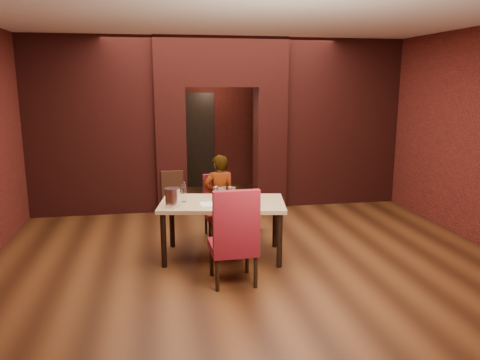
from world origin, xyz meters
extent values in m
plane|color=#492612|center=(0.00, 0.00, 0.00)|extent=(8.00, 8.00, 0.00)
cube|color=silver|center=(0.00, 0.00, 3.20)|extent=(7.00, 8.00, 0.04)
cube|color=maroon|center=(0.00, 4.00, 1.60)|extent=(7.00, 0.04, 3.20)
cube|color=maroon|center=(0.00, -4.00, 1.60)|extent=(7.00, 0.04, 3.20)
cube|color=maroon|center=(3.50, 0.00, 1.60)|extent=(0.04, 8.00, 3.20)
cube|color=maroon|center=(-0.95, 2.00, 1.15)|extent=(0.55, 0.55, 2.30)
cube|color=maroon|center=(0.95, 2.00, 1.15)|extent=(0.55, 0.55, 2.30)
cube|color=maroon|center=(0.00, 2.00, 2.75)|extent=(2.45, 0.55, 0.90)
cube|color=maroon|center=(-2.36, 2.00, 1.60)|extent=(2.28, 0.35, 3.20)
cube|color=maroon|center=(2.36, 2.00, 1.60)|extent=(2.28, 0.35, 3.20)
cube|color=#9C4D2D|center=(-0.95, 1.71, 0.55)|extent=(0.40, 0.03, 0.50)
cube|color=black|center=(-0.40, 3.94, 1.05)|extent=(0.90, 0.08, 2.10)
cube|color=black|center=(-0.40, 3.90, 1.05)|extent=(1.02, 0.04, 2.22)
cube|color=tan|center=(-0.35, -0.64, 0.39)|extent=(1.82, 1.22, 0.79)
cube|color=maroon|center=(-0.28, 0.21, 0.49)|extent=(0.47, 0.47, 0.97)
cube|color=maroon|center=(-0.35, -1.50, 0.60)|extent=(0.56, 0.56, 1.19)
imported|color=beige|center=(-0.29, 0.17, 0.66)|extent=(0.50, 0.35, 1.32)
cube|color=silver|center=(-0.50, -0.74, 0.79)|extent=(0.32, 0.24, 0.00)
cylinder|color=silver|center=(-1.03, -0.78, 0.91)|extent=(0.20, 0.20, 0.25)
cylinder|color=white|center=(-0.87, -0.55, 0.93)|extent=(0.07, 0.07, 0.28)
imported|color=#255D21|center=(0.33, 0.38, 0.19)|extent=(0.37, 0.33, 0.37)
camera|label=1|loc=(-1.21, -6.77, 2.39)|focal=35.00mm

